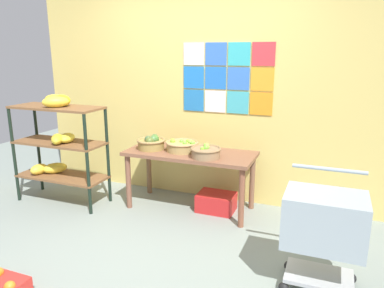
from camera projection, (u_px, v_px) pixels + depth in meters
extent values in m
plane|color=gray|center=(138.00, 254.00, 3.25)|extent=(9.02, 9.02, 0.00)
cube|color=#DBC166|center=(199.00, 77.00, 4.27)|extent=(4.26, 0.06, 2.93)
cube|color=silver|center=(194.00, 54.00, 4.20)|extent=(0.25, 0.01, 0.25)
cube|color=blue|center=(216.00, 54.00, 4.10)|extent=(0.25, 0.01, 0.25)
cube|color=#31ACB7|center=(239.00, 54.00, 4.01)|extent=(0.25, 0.01, 0.25)
cube|color=#D3343B|center=(264.00, 54.00, 3.91)|extent=(0.25, 0.01, 0.25)
cube|color=blue|center=(194.00, 77.00, 4.26)|extent=(0.25, 0.01, 0.25)
cube|color=blue|center=(216.00, 78.00, 4.17)|extent=(0.25, 0.01, 0.25)
cube|color=blue|center=(238.00, 79.00, 4.07)|extent=(0.25, 0.01, 0.25)
cube|color=orange|center=(262.00, 79.00, 3.98)|extent=(0.25, 0.01, 0.25)
cube|color=#226FBA|center=(194.00, 100.00, 4.33)|extent=(0.25, 0.01, 0.25)
cube|color=white|center=(215.00, 101.00, 4.23)|extent=(0.25, 0.01, 0.25)
cube|color=#3CA6B6|center=(238.00, 103.00, 4.14)|extent=(0.25, 0.01, 0.25)
cube|color=orange|center=(261.00, 104.00, 4.04)|extent=(0.25, 0.01, 0.25)
cylinder|color=black|center=(14.00, 155.00, 4.29)|extent=(0.04, 0.04, 1.15)
cylinder|color=black|center=(87.00, 164.00, 3.92)|extent=(0.04, 0.04, 1.15)
cylinder|color=black|center=(38.00, 147.00, 4.64)|extent=(0.04, 0.04, 1.15)
cylinder|color=black|center=(108.00, 155.00, 4.27)|extent=(0.04, 0.04, 1.15)
cube|color=brown|center=(63.00, 176.00, 4.34)|extent=(1.08, 0.42, 0.03)
ellipsoid|color=yellow|center=(55.00, 168.00, 4.40)|extent=(0.29, 0.31, 0.12)
ellipsoid|color=yellow|center=(39.00, 169.00, 4.37)|extent=(0.16, 0.23, 0.12)
cube|color=brown|center=(60.00, 143.00, 4.24)|extent=(1.08, 0.42, 0.02)
ellipsoid|color=yellow|center=(67.00, 138.00, 4.19)|extent=(0.24, 0.29, 0.11)
ellipsoid|color=yellow|center=(57.00, 139.00, 4.11)|extent=(0.25, 0.29, 0.12)
cube|color=brown|center=(56.00, 107.00, 4.14)|extent=(1.08, 0.42, 0.02)
ellipsoid|color=yellow|center=(55.00, 99.00, 4.28)|extent=(0.26, 0.15, 0.12)
ellipsoid|color=yellow|center=(62.00, 100.00, 4.14)|extent=(0.23, 0.19, 0.13)
ellipsoid|color=yellow|center=(56.00, 102.00, 4.04)|extent=(0.31, 0.30, 0.12)
cube|color=brown|center=(190.00, 154.00, 4.06)|extent=(1.44, 0.61, 0.04)
cylinder|color=brown|center=(128.00, 182.00, 4.15)|extent=(0.06, 0.06, 0.63)
cylinder|color=brown|center=(241.00, 198.00, 3.68)|extent=(0.06, 0.06, 0.63)
cylinder|color=brown|center=(149.00, 169.00, 4.60)|extent=(0.06, 0.06, 0.63)
cylinder|color=brown|center=(252.00, 182.00, 4.13)|extent=(0.06, 0.06, 0.63)
cylinder|color=#A48A50|center=(182.00, 147.00, 4.07)|extent=(0.34, 0.34, 0.10)
torus|color=#A88553|center=(182.00, 143.00, 4.06)|extent=(0.36, 0.36, 0.02)
sphere|color=#86BB3E|center=(190.00, 142.00, 4.04)|extent=(0.05, 0.05, 0.05)
sphere|color=#70D13B|center=(185.00, 143.00, 4.01)|extent=(0.05, 0.05, 0.05)
sphere|color=#73C02D|center=(188.00, 141.00, 4.10)|extent=(0.05, 0.05, 0.05)
sphere|color=#73CE3F|center=(182.00, 141.00, 4.09)|extent=(0.05, 0.05, 0.05)
sphere|color=#77CC3A|center=(193.00, 143.00, 4.00)|extent=(0.05, 0.05, 0.05)
sphere|color=#81BB2C|center=(173.00, 141.00, 4.09)|extent=(0.06, 0.06, 0.06)
cylinder|color=#8D6D4B|center=(206.00, 153.00, 3.82)|extent=(0.30, 0.30, 0.10)
torus|color=olive|center=(206.00, 149.00, 3.81)|extent=(0.33, 0.33, 0.02)
sphere|color=#86BE42|center=(207.00, 147.00, 3.83)|extent=(0.05, 0.05, 0.05)
sphere|color=#7DD142|center=(207.00, 146.00, 3.90)|extent=(0.05, 0.05, 0.05)
sphere|color=#73C22C|center=(202.00, 149.00, 3.80)|extent=(0.04, 0.04, 0.04)
sphere|color=#71BF37|center=(206.00, 148.00, 3.80)|extent=(0.05, 0.05, 0.05)
sphere|color=#81C53B|center=(206.00, 145.00, 3.91)|extent=(0.05, 0.05, 0.05)
cylinder|color=olive|center=(151.00, 145.00, 4.16)|extent=(0.30, 0.30, 0.10)
torus|color=#997946|center=(151.00, 140.00, 4.14)|extent=(0.33, 0.33, 0.03)
sphere|color=#52642B|center=(150.00, 141.00, 4.05)|extent=(0.09, 0.09, 0.09)
sphere|color=#467036|center=(155.00, 138.00, 4.21)|extent=(0.09, 0.09, 0.09)
sphere|color=#40712C|center=(155.00, 139.00, 4.13)|extent=(0.09, 0.09, 0.09)
sphere|color=#3E5A33|center=(148.00, 139.00, 4.10)|extent=(0.08, 0.08, 0.08)
sphere|color=#3D622C|center=(154.00, 139.00, 4.17)|extent=(0.07, 0.07, 0.07)
sphere|color=#487038|center=(153.00, 139.00, 4.11)|extent=(0.09, 0.09, 0.09)
cube|color=red|center=(216.00, 202.00, 4.12)|extent=(0.41, 0.30, 0.20)
sphere|color=orange|center=(10.00, 287.00, 2.55)|extent=(0.08, 0.08, 0.08)
sphere|color=black|center=(284.00, 288.00, 2.72)|extent=(0.08, 0.08, 0.08)
sphere|color=black|center=(289.00, 266.00, 3.00)|extent=(0.08, 0.08, 0.08)
sphere|color=black|center=(351.00, 278.00, 2.84)|extent=(0.08, 0.08, 0.08)
cube|color=#A5A8AD|center=(319.00, 276.00, 2.76)|extent=(0.49, 0.33, 0.03)
cube|color=#96A5AF|center=(324.00, 220.00, 2.65)|extent=(0.57, 0.41, 0.39)
cylinder|color=#96A5AF|center=(329.00, 169.00, 2.78)|extent=(0.54, 0.03, 0.03)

